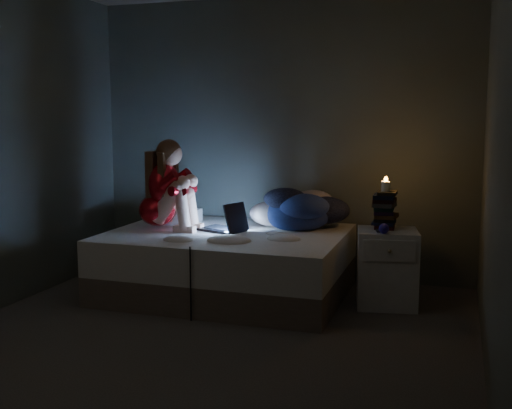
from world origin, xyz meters
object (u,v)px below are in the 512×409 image
at_px(woman, 157,184).
at_px(candle, 386,185).
at_px(phone, 379,230).
at_px(laptop, 222,216).
at_px(bed, 227,263).
at_px(nightstand, 387,268).

height_order(woman, candle, woman).
relative_size(woman, phone, 5.59).
height_order(woman, laptop, woman).
xyz_separation_m(bed, nightstand, (1.33, 0.08, 0.04)).
bearing_deg(woman, phone, 4.81).
xyz_separation_m(nightstand, phone, (-0.06, -0.06, 0.31)).
bearing_deg(nightstand, phone, -145.82).
xyz_separation_m(bed, candle, (1.30, 0.15, 0.70)).
xyz_separation_m(nightstand, candle, (-0.04, 0.07, 0.66)).
distance_m(laptop, candle, 1.39).
xyz_separation_m(woman, phone, (1.90, 0.06, -0.31)).
distance_m(bed, woman, 0.91).
xyz_separation_m(laptop, phone, (1.33, -0.01, -0.05)).
bearing_deg(candle, woman, -174.47).
bearing_deg(woman, bed, 6.15).
relative_size(nightstand, candle, 7.72).
bearing_deg(candle, phone, -101.18).
relative_size(bed, woman, 2.50).
xyz_separation_m(bed, laptop, (-0.06, 0.03, 0.40)).
xyz_separation_m(woman, laptop, (0.57, 0.07, -0.26)).
bearing_deg(laptop, bed, -10.08).
bearing_deg(phone, woman, 176.79).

